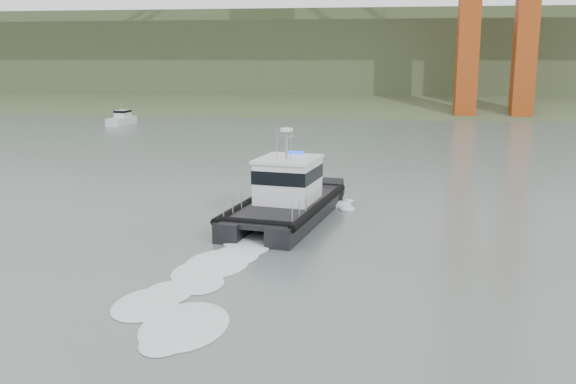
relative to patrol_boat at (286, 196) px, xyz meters
name	(u,v)px	position (x,y,z in m)	size (l,w,h in m)	color
ground	(222,291)	(-0.84, -11.52, -1.34)	(400.00, 400.00, 0.00)	#51615B
headlands	(357,65)	(-0.84, 113.98, 5.71)	(500.00, 105.36, 27.12)	#2E3D23
patrol_boat	(286,196)	(0.00, 0.00, 0.00)	(5.73, 11.49, 5.33)	black
motorboat	(122,119)	(-29.48, 47.56, -0.57)	(2.25, 5.72, 3.08)	silver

